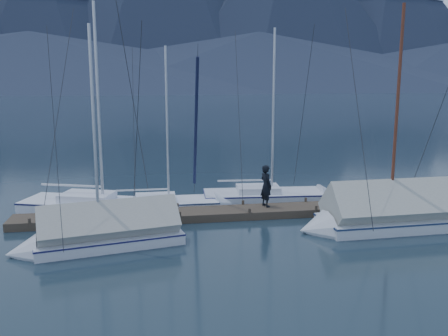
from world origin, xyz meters
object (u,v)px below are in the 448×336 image
(sailboat_covered_near, at_px, (386,216))
(sailboat_open_mid, at_px, (178,205))
(person, at_px, (266,186))
(sailboat_open_left, at_px, (114,208))
(sailboat_covered_far, at_px, (96,236))
(sailboat_open_right, at_px, (281,197))

(sailboat_covered_near, bearing_deg, sailboat_open_mid, 151.05)
(sailboat_open_mid, height_order, person, sailboat_open_mid)
(sailboat_open_left, distance_m, person, 7.01)
(sailboat_open_mid, xyz_separation_m, sailboat_covered_far, (-3.29, -4.91, 0.28))
(sailboat_open_right, height_order, sailboat_covered_far, sailboat_open_right)
(sailboat_open_mid, height_order, sailboat_open_right, sailboat_open_right)
(sailboat_open_left, relative_size, sailboat_open_mid, 1.24)
(sailboat_open_left, distance_m, sailboat_covered_near, 11.91)
(sailboat_open_mid, relative_size, sailboat_covered_near, 0.84)
(sailboat_open_right, xyz_separation_m, sailboat_covered_near, (2.93, -5.16, 0.33))
(sailboat_open_right, relative_size, person, 4.88)
(sailboat_covered_near, xyz_separation_m, person, (-4.33, 2.87, 0.80))
(sailboat_open_left, xyz_separation_m, sailboat_covered_near, (11.11, -4.30, 0.31))
(sailboat_open_mid, bearing_deg, sailboat_covered_near, -28.95)
(sailboat_open_mid, height_order, sailboat_covered_near, sailboat_covered_near)
(sailboat_covered_near, relative_size, sailboat_covered_far, 1.14)
(sailboat_covered_near, xyz_separation_m, sailboat_covered_far, (-11.46, -0.39, -0.07))
(sailboat_open_right, relative_size, sailboat_covered_near, 0.94)
(sailboat_open_mid, relative_size, sailboat_covered_far, 0.95)
(sailboat_covered_near, bearing_deg, person, 146.43)
(sailboat_open_left, xyz_separation_m, sailboat_open_mid, (2.93, 0.23, -0.04))
(sailboat_covered_near, bearing_deg, sailboat_open_left, 158.86)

